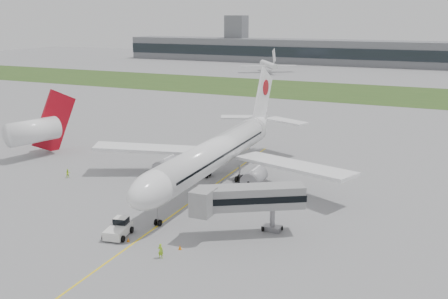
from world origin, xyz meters
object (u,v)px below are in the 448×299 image
at_px(airliner, 218,151).
at_px(neighbor_aircraft, 36,130).
at_px(pushback_tug, 119,228).
at_px(ground_crew_near, 161,251).
at_px(jet_bridge, 245,198).

relative_size(airliner, neighbor_aircraft, 3.15).
bearing_deg(pushback_tug, ground_crew_near, -32.66).
distance_m(airliner, ground_crew_near, 28.80).
relative_size(pushback_tug, jet_bridge, 0.34).
relative_size(jet_bridge, ground_crew_near, 7.29).
bearing_deg(pushback_tug, airliner, 71.91).
height_order(airliner, ground_crew_near, airliner).
bearing_deg(ground_crew_near, jet_bridge, -127.40).
distance_m(pushback_tug, neighbor_aircraft, 45.69).
xyz_separation_m(jet_bridge, neighbor_aircraft, (-52.74, 18.33, 0.47)).
bearing_deg(jet_bridge, neighbor_aircraft, 130.29).
height_order(airliner, jet_bridge, airliner).
relative_size(airliner, jet_bridge, 3.97).
xyz_separation_m(pushback_tug, ground_crew_near, (8.28, -3.29, -0.08)).
height_order(airliner, neighbor_aircraft, airliner).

